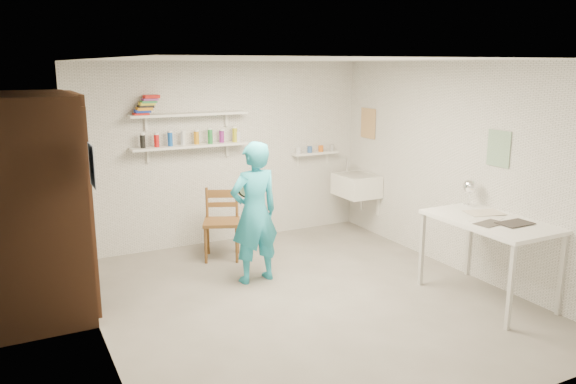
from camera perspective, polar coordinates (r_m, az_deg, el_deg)
name	(u,v)px	position (r m, az deg, el deg)	size (l,w,h in m)	color
floor	(306,300)	(5.89, 1.81, -10.89)	(4.00, 4.50, 0.02)	slate
ceiling	(308,59)	(5.39, 2.00, 13.37)	(4.00, 4.50, 0.02)	silver
wall_back	(224,153)	(7.54, -6.50, 3.91)	(4.00, 0.02, 2.40)	silver
wall_front	(480,252)	(3.78, 18.90, -5.77)	(4.00, 0.02, 2.40)	silver
wall_left	(93,209)	(4.89, -19.16, -1.61)	(0.02, 4.50, 2.40)	silver
wall_right	(460,168)	(6.71, 17.09, 2.32)	(0.02, 4.50, 2.40)	silver
doorway_recess	(81,204)	(5.95, -20.32, -1.18)	(0.02, 0.90, 2.00)	black
corridor_box	(0,208)	(5.91, -27.19, -1.42)	(1.40, 1.50, 2.10)	brown
door_lintel	(74,98)	(5.81, -20.94, 8.95)	(0.06, 1.05, 0.10)	brown
door_jamb_near	(90,216)	(5.47, -19.45, -2.30)	(0.06, 0.10, 2.00)	brown
door_jamb_far	(76,194)	(6.44, -20.72, -0.19)	(0.06, 0.10, 2.00)	brown
shelf_lower	(191,146)	(7.23, -9.87, 4.63)	(1.50, 0.22, 0.03)	white
shelf_upper	(189,114)	(7.19, -9.99, 7.78)	(1.50, 0.22, 0.03)	white
ledge_shelf	(315,153)	(8.04, 2.79, 3.96)	(0.70, 0.14, 0.03)	white
poster_left	(92,166)	(4.87, -19.29, 2.54)	(0.01, 0.28, 0.36)	#334C7F
poster_right_a	(368,123)	(8.02, 8.14, 6.92)	(0.01, 0.34, 0.42)	#995933
poster_right_b	(499,149)	(6.27, 20.61, 4.14)	(0.01, 0.30, 0.38)	#3F724C
belfast_sink	(356,185)	(7.94, 6.96, 0.68)	(0.48, 0.60, 0.30)	white
man	(255,213)	(6.12, -3.42, -2.11)	(0.57, 0.37, 1.57)	#26A4BE
wall_clock	(248,185)	(6.26, -4.10, 0.68)	(0.28, 0.28, 0.04)	beige
wooden_chair	(222,222)	(6.95, -6.77, -3.07)	(0.43, 0.41, 0.93)	brown
work_table	(488,260)	(6.08, 19.61, -6.50)	(0.77, 1.28, 0.85)	white
desk_lamp	(470,186)	(6.40, 18.04, 0.58)	(0.16, 0.16, 0.16)	white
spray_cans	(190,138)	(7.22, -9.90, 5.41)	(1.29, 0.06, 0.17)	black
book_stack	(146,105)	(7.04, -14.19, 8.52)	(0.32, 0.14, 0.22)	red
ledge_pots	(315,149)	(8.03, 2.80, 4.38)	(0.48, 0.07, 0.09)	silver
papers	(491,219)	(5.95, 19.92, -2.55)	(0.30, 0.22, 0.02)	silver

